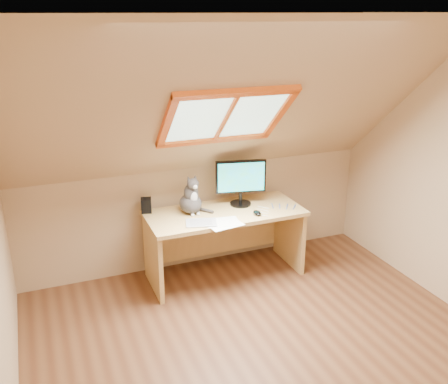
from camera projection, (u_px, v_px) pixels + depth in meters
name	position (u px, v px, depth m)	size (l,w,h in m)	color
ground	(279.00, 366.00, 3.60)	(3.50, 3.50, 0.00)	brown
room_shell	(295.00, 182.00, 3.03)	(3.52, 3.52, 2.41)	tan
desk	(222.00, 229.00, 4.75)	(1.45, 0.64, 0.66)	#E2B66B
monitor	(241.00, 180.00, 4.69)	(0.47, 0.20, 0.44)	black
cat	(191.00, 199.00, 4.54)	(0.24, 0.27, 0.38)	#46403E
desk_speaker	(146.00, 205.00, 4.58)	(0.09, 0.09, 0.13)	black
graphics_tablet	(201.00, 223.00, 4.35)	(0.27, 0.19, 0.01)	#B2B2B7
mouse	(257.00, 213.00, 4.54)	(0.06, 0.11, 0.04)	black
papers	(219.00, 224.00, 4.34)	(0.33, 0.27, 0.00)	white
cables	(275.00, 208.00, 4.68)	(0.51, 0.26, 0.01)	silver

